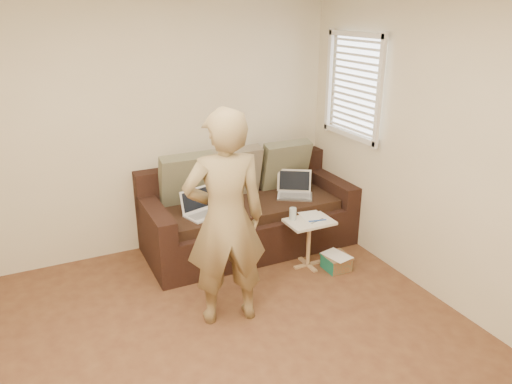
# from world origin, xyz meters

# --- Properties ---
(floor) EXTENTS (4.50, 4.50, 0.00)m
(floor) POSITION_xyz_m (0.00, 0.00, 0.00)
(floor) COLOR #512D1E
(floor) RESTS_ON ground
(wall_back) EXTENTS (4.00, 0.00, 4.00)m
(wall_back) POSITION_xyz_m (0.00, 2.25, 1.30)
(wall_back) COLOR beige
(wall_back) RESTS_ON ground
(wall_right) EXTENTS (0.00, 4.50, 4.50)m
(wall_right) POSITION_xyz_m (2.00, 0.00, 1.30)
(wall_right) COLOR beige
(wall_right) RESTS_ON ground
(window_blinds) EXTENTS (0.12, 0.88, 1.08)m
(window_blinds) POSITION_xyz_m (1.95, 1.50, 1.70)
(window_blinds) COLOR white
(window_blinds) RESTS_ON wall_right
(sofa) EXTENTS (2.20, 0.95, 0.85)m
(sofa) POSITION_xyz_m (0.90, 1.77, 0.42)
(sofa) COLOR black
(sofa) RESTS_ON ground
(pillow_left) EXTENTS (0.55, 0.29, 0.57)m
(pillow_left) POSITION_xyz_m (0.30, 2.02, 0.79)
(pillow_left) COLOR #65664B
(pillow_left) RESTS_ON sofa
(pillow_mid) EXTENTS (0.55, 0.27, 0.57)m
(pillow_mid) POSITION_xyz_m (0.85, 2.01, 0.79)
(pillow_mid) COLOR #68614A
(pillow_mid) RESTS_ON sofa
(pillow_right) EXTENTS (0.55, 0.28, 0.57)m
(pillow_right) POSITION_xyz_m (1.45, 2.00, 0.79)
(pillow_right) COLOR #65664B
(pillow_right) RESTS_ON sofa
(laptop_silver) EXTENTS (0.46, 0.43, 0.25)m
(laptop_silver) POSITION_xyz_m (1.41, 1.69, 0.52)
(laptop_silver) COLOR #B7BABC
(laptop_silver) RESTS_ON sofa
(laptop_white) EXTENTS (0.41, 0.35, 0.26)m
(laptop_white) POSITION_xyz_m (0.35, 1.64, 0.52)
(laptop_white) COLOR white
(laptop_white) RESTS_ON sofa
(person) EXTENTS (0.72, 0.55, 1.79)m
(person) POSITION_xyz_m (0.19, 0.69, 0.90)
(person) COLOR olive
(person) RESTS_ON ground
(side_table) EXTENTS (0.45, 0.32, 0.50)m
(side_table) POSITION_xyz_m (1.25, 1.13, 0.25)
(side_table) COLOR silver
(side_table) RESTS_ON ground
(drinking_glass) EXTENTS (0.07, 0.07, 0.12)m
(drinking_glass) POSITION_xyz_m (1.12, 1.23, 0.56)
(drinking_glass) COLOR silver
(drinking_glass) RESTS_ON side_table
(scissors) EXTENTS (0.19, 0.12, 0.02)m
(scissors) POSITION_xyz_m (1.31, 1.08, 0.51)
(scissors) COLOR silver
(scissors) RESTS_ON side_table
(paper_on_table) EXTENTS (0.25, 0.33, 0.00)m
(paper_on_table) POSITION_xyz_m (1.33, 1.19, 0.50)
(paper_on_table) COLOR white
(paper_on_table) RESTS_ON side_table
(striped_box) EXTENTS (0.25, 0.25, 0.16)m
(striped_box) POSITION_xyz_m (1.47, 0.95, 0.08)
(striped_box) COLOR #D64520
(striped_box) RESTS_ON ground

